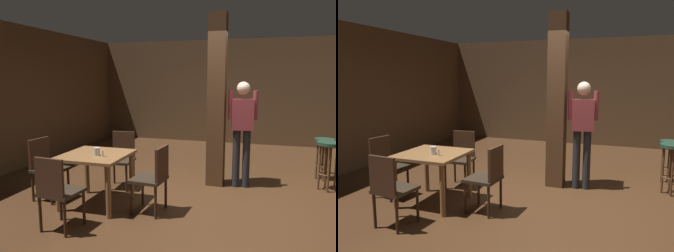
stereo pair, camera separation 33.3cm
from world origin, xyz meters
TOP-DOWN VIEW (x-y plane):
  - ground_plane at (0.00, 0.00)m, footprint 10.80×10.80m
  - wall_back at (0.00, 4.50)m, footprint 8.00×0.10m
  - pillar at (-0.14, 0.78)m, footprint 0.28×0.28m
  - dining_table at (-1.60, -0.60)m, footprint 0.89×0.89m
  - chair_north at (-1.61, 0.23)m, footprint 0.45×0.45m
  - chair_south at (-1.63, -1.47)m, footprint 0.46×0.46m
  - chair_west at (-2.43, -0.61)m, footprint 0.47×0.47m
  - chair_east at (-0.74, -0.64)m, footprint 0.45×0.45m
  - napkin_cup at (-1.55, -0.68)m, footprint 0.09×0.09m
  - salt_shaker at (-1.43, -0.72)m, footprint 0.03×0.03m
  - standing_person at (0.28, 0.77)m, footprint 0.47×0.25m
  - bar_stool_near at (1.61, 0.99)m, footprint 0.37×0.37m
  - bar_stool_mid at (1.64, 1.58)m, footprint 0.33×0.33m

SIDE VIEW (x-z plane):
  - ground_plane at x=0.00m, z-range 0.00..0.00m
  - chair_north at x=-1.61m, z-range 0.06..0.95m
  - chair_south at x=-1.63m, z-range 0.06..0.95m
  - chair_west at x=-2.43m, z-range 0.06..0.95m
  - chair_east at x=-0.74m, z-range 0.06..0.95m
  - bar_stool_mid at x=1.64m, z-range 0.18..0.91m
  - bar_stool_near at x=1.61m, z-range 0.20..0.98m
  - dining_table at x=-1.60m, z-range 0.24..0.97m
  - salt_shaker at x=-1.43m, z-range 0.73..0.83m
  - napkin_cup at x=-1.55m, z-range 0.73..0.84m
  - standing_person at x=0.28m, z-range 0.14..1.86m
  - wall_back at x=0.00m, z-range 0.00..2.80m
  - pillar at x=-0.14m, z-range 0.00..2.80m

